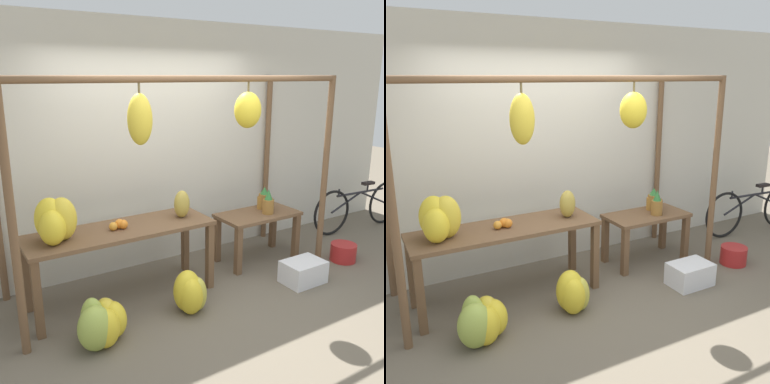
# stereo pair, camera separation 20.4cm
# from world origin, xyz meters

# --- Properties ---
(ground_plane) EXTENTS (20.00, 20.00, 0.00)m
(ground_plane) POSITION_xyz_m (0.00, 0.00, 0.00)
(ground_plane) COLOR #665B4C
(shop_wall_back) EXTENTS (8.00, 0.08, 2.80)m
(shop_wall_back) POSITION_xyz_m (0.00, 1.46, 1.40)
(shop_wall_back) COLOR beige
(shop_wall_back) RESTS_ON ground_plane
(stall_awning) EXTENTS (3.46, 1.17, 2.20)m
(stall_awning) POSITION_xyz_m (0.01, 0.59, 1.56)
(stall_awning) COLOR brown
(stall_awning) RESTS_ON ground_plane
(display_table_main) EXTENTS (1.85, 0.61, 0.76)m
(display_table_main) POSITION_xyz_m (-0.67, 0.77, 0.65)
(display_table_main) COLOR brown
(display_table_main) RESTS_ON ground_plane
(display_table_side) EXTENTS (0.99, 0.52, 0.60)m
(display_table_side) POSITION_xyz_m (1.10, 0.81, 0.48)
(display_table_side) COLOR brown
(display_table_side) RESTS_ON ground_plane
(banana_pile_on_table) EXTENTS (0.42, 0.46, 0.40)m
(banana_pile_on_table) POSITION_xyz_m (-1.29, 0.75, 0.95)
(banana_pile_on_table) COLOR gold
(banana_pile_on_table) RESTS_ON display_table_main
(orange_pile) EXTENTS (0.19, 0.14, 0.09)m
(orange_pile) POSITION_xyz_m (-0.69, 0.76, 0.80)
(orange_pile) COLOR orange
(orange_pile) RESTS_ON display_table_main
(pineapple_cluster) EXTENTS (0.24, 0.31, 0.30)m
(pineapple_cluster) POSITION_xyz_m (1.25, 0.85, 0.72)
(pineapple_cluster) COLOR olive
(pineapple_cluster) RESTS_ON display_table_side
(banana_pile_ground_left) EXTENTS (0.48, 0.45, 0.41)m
(banana_pile_ground_left) POSITION_xyz_m (-1.11, 0.16, 0.18)
(banana_pile_ground_left) COLOR yellow
(banana_pile_ground_left) RESTS_ON ground_plane
(banana_pile_ground_right) EXTENTS (0.35, 0.35, 0.42)m
(banana_pile_ground_right) POSITION_xyz_m (-0.22, 0.20, 0.19)
(banana_pile_ground_right) COLOR gold
(banana_pile_ground_right) RESTS_ON ground_plane
(fruit_crate_white) EXTENTS (0.45, 0.32, 0.25)m
(fruit_crate_white) POSITION_xyz_m (1.14, 0.07, 0.12)
(fruit_crate_white) COLOR silver
(fruit_crate_white) RESTS_ON ground_plane
(blue_bucket) EXTENTS (0.31, 0.31, 0.22)m
(blue_bucket) POSITION_xyz_m (1.98, 0.23, 0.11)
(blue_bucket) COLOR #AD2323
(blue_bucket) RESTS_ON ground_plane
(parked_bicycle) EXTENTS (1.75, 0.15, 0.70)m
(parked_bicycle) POSITION_xyz_m (3.09, 0.88, 0.35)
(parked_bicycle) COLOR black
(parked_bicycle) RESTS_ON ground_plane
(papaya_pile) EXTENTS (0.22, 0.22, 0.29)m
(papaya_pile) POSITION_xyz_m (0.01, 0.76, 0.89)
(papaya_pile) COLOR #B2993D
(papaya_pile) RESTS_ON display_table_main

